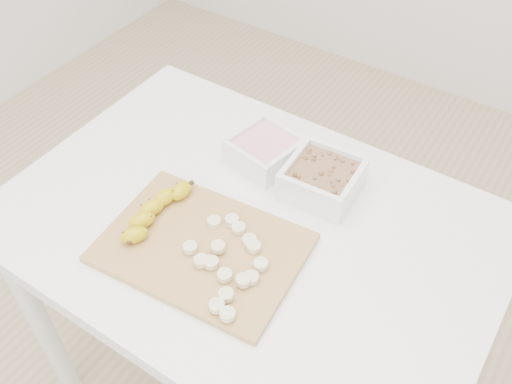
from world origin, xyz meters
The scene contains 6 objects.
table centered at (0.00, 0.00, 0.65)m, with size 1.00×0.70×0.75m.
bowl_yogurt centered at (-0.07, 0.17, 0.78)m, with size 0.16×0.16×0.06m.
bowl_granola centered at (0.08, 0.16, 0.79)m, with size 0.16×0.16×0.07m.
cutting_board centered at (-0.03, -0.11, 0.76)m, with size 0.38×0.27×0.01m, color tan.
banana centered at (-0.15, -0.10, 0.78)m, with size 0.05×0.19×0.03m, color #B79E09, non-canonical shape.
banana_slices centered at (0.04, -0.12, 0.77)m, with size 0.17×0.21×0.02m.
Camera 1 is at (0.43, -0.63, 1.62)m, focal length 40.00 mm.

